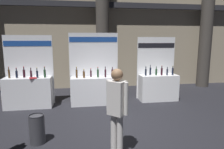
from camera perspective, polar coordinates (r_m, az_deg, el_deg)
The scene contains 7 objects.
ground_plane at distance 5.53m, azimuth 2.24°, elevation -14.40°, with size 28.80×28.80×0.00m, color black.
hall_colonnade at distance 9.65m, azimuth -3.10°, elevation 16.55°, with size 14.40×1.12×6.93m.
exhibitor_booth_0 at distance 7.40m, azimuth -22.47°, elevation -3.82°, with size 1.60×0.71×2.43m.
exhibitor_booth_1 at distance 7.23m, azimuth -4.90°, elevation -3.49°, with size 1.75×0.66×2.51m.
exhibitor_booth_2 at distance 7.86m, azimuth 12.81°, elevation -2.75°, with size 1.48×0.66×2.37m.
trash_bin at distance 4.88m, azimuth -20.44°, elevation -14.26°, with size 0.33×0.33×0.66m.
visitor_4 at distance 3.93m, azimuth 1.40°, elevation -8.61°, with size 0.40×0.39×1.73m.
Camera 1 is at (-0.99, -4.95, 2.26)m, focal length 32.32 mm.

